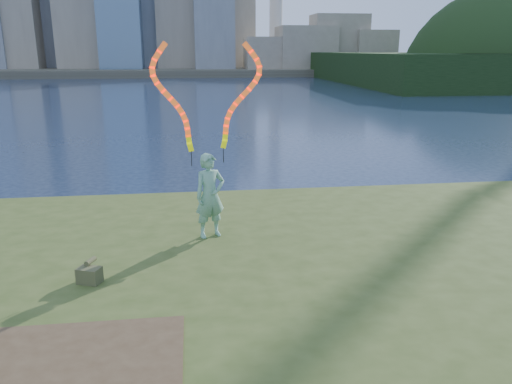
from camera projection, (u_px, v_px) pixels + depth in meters
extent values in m
plane|color=#17233B|center=(221.00, 306.00, 8.90)|extent=(320.00, 320.00, 0.00)
cube|color=#3A4A1A|center=(230.00, 359.00, 6.69)|extent=(17.00, 15.00, 0.30)
cube|color=#3A4A1A|center=(228.00, 335.00, 6.81)|extent=(14.00, 12.00, 0.30)
cube|color=#484335|center=(192.00, 70.00, 99.34)|extent=(320.00, 40.00, 1.20)
imported|color=#217646|center=(210.00, 196.00, 9.79)|extent=(0.72, 0.60, 1.68)
cylinder|color=black|center=(192.00, 159.00, 9.53)|extent=(0.02, 0.02, 0.30)
cylinder|color=black|center=(223.00, 155.00, 9.84)|extent=(0.02, 0.02, 0.30)
cube|color=#474D2A|center=(89.00, 275.00, 7.98)|extent=(0.42, 0.35, 0.26)
cylinder|color=#474D2A|center=(90.00, 261.00, 8.10)|extent=(0.17, 0.25, 0.09)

